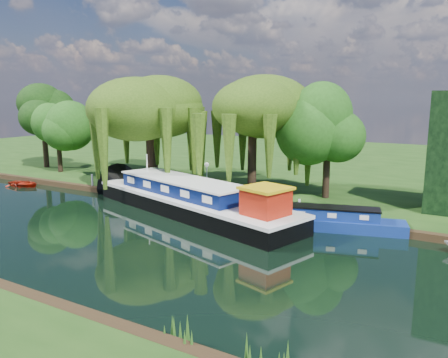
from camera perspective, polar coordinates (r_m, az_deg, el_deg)
The scene contains 14 objects.
ground at distance 27.28m, azimuth -15.07°, elevation -6.86°, with size 120.00×120.00×0.00m, color black.
far_bank at distance 56.01m, azimuth 10.25°, elevation 2.38°, with size 120.00×52.00×0.45m, color #18390F.
dutch_barge at distance 30.60m, azimuth -4.21°, elevation -2.79°, with size 18.54×9.22×3.83m.
narrowboat at distance 27.80m, azimuth 11.99°, elevation -5.22°, with size 10.64×4.46×1.54m.
red_dinghy at distance 44.19m, azimuth -24.64°, elevation -0.86°, with size 2.32×3.25×0.67m, color #981A0B.
willow_left at distance 38.02m, azimuth -9.77°, elevation 8.79°, with size 7.45×7.45×8.93m.
willow_right at distance 34.59m, azimuth 3.75°, elevation 8.26°, with size 6.96×6.96×8.47m.
tree_far_left at distance 47.98m, azimuth -20.92°, elevation 6.59°, with size 4.36×4.36×7.02m.
tree_far_back at distance 51.81m, azimuth -22.57°, elevation 7.72°, with size 4.87×4.87×8.19m.
tree_far_mid at distance 45.87m, azimuth -9.18°, elevation 8.17°, with size 5.10×5.10×8.35m.
tree_far_right at distance 33.77m, azimuth 13.45°, elevation 6.21°, with size 4.58×4.58×7.49m.
lamppost at distance 34.44m, azimuth -2.26°, elevation 1.22°, with size 0.36×0.36×2.56m.
mooring_posts at distance 33.55m, azimuth -5.60°, elevation -1.62°, with size 19.16×0.16×1.00m.
reeds_near at distance 17.54m, azimuth -16.72°, elevation -15.00°, with size 33.70×1.50×1.10m.
Camera 1 is at (18.65, -18.24, 7.97)m, focal length 35.00 mm.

